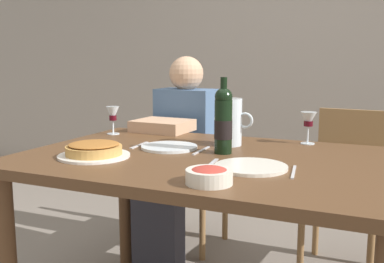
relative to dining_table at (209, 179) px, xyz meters
The scene contains 17 objects.
back_wall 2.33m from the dining_table, 90.00° to the left, with size 8.00×0.10×2.80m, color #A3998E.
dining_table is the anchor object (origin of this frame).
wine_bottle 0.24m from the dining_table, 67.69° to the left, with size 0.07×0.07×0.31m.
water_pitcher 0.31m from the dining_table, 91.27° to the left, with size 0.17×0.12×0.21m.
baked_tart 0.47m from the dining_table, 154.22° to the right, with size 0.28×0.28×0.06m.
salad_bowl 0.42m from the dining_table, 68.08° to the right, with size 0.15×0.15×0.05m.
wine_glass_left_diner 0.74m from the dining_table, 155.58° to the left, with size 0.07×0.07×0.14m.
wine_glass_right_diner 0.57m from the dining_table, 53.88° to the left, with size 0.07×0.07×0.15m.
dinner_plate_left_setting 0.25m from the dining_table, 160.34° to the left, with size 0.24×0.24×0.01m, color silver.
dinner_plate_right_setting 0.27m from the dining_table, 31.36° to the right, with size 0.26×0.26×0.01m, color silver.
fork_left_setting 0.39m from the dining_table, 168.09° to the left, with size 0.16×0.01×0.01m, color silver.
knife_left_setting 0.14m from the dining_table, 130.53° to the left, with size 0.18×0.01×0.01m, color silver.
knife_right_setting 0.40m from the dining_table, 19.64° to the right, with size 0.18×0.01×0.01m, color silver.
spoon_right_setting 0.17m from the dining_table, 64.38° to the right, with size 0.16×0.01×0.01m, color silver.
chair_left 1.01m from the dining_table, 116.75° to the left, with size 0.42×0.42×0.87m.
diner_left 0.79m from the dining_table, 125.02° to the left, with size 0.35×0.51×1.16m.
chair_right 0.99m from the dining_table, 62.20° to the left, with size 0.43×0.43×0.87m.
Camera 1 is at (0.65, -1.62, 1.14)m, focal length 41.98 mm.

